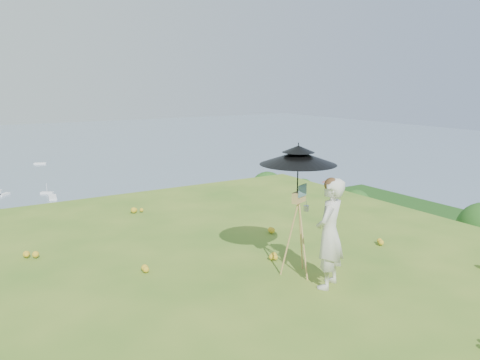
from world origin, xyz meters
TOP-DOWN VIEW (x-y plane):
  - ground at (0.00, 0.00)m, footprint 14.00×14.00m
  - slope_trees at (0.00, 35.00)m, footprint 110.00×50.00m
  - wildflowers at (0.00, 0.25)m, footprint 10.00×10.50m
  - painter at (2.16, -0.62)m, footprint 0.74×0.66m
  - field_easel at (2.04, -0.02)m, footprint 0.75×0.75m
  - sun_umbrella at (2.03, 0.01)m, footprint 1.62×1.62m
  - painter_cap at (2.16, -0.62)m, footprint 0.28×0.30m

SIDE VIEW (x-z plane):
  - slope_trees at x=0.00m, z-range -18.00..-12.00m
  - ground at x=0.00m, z-range 0.00..0.00m
  - wildflowers at x=0.00m, z-range 0.00..0.12m
  - field_easel at x=2.04m, z-range 0.00..1.51m
  - painter at x=2.16m, z-range 0.00..1.69m
  - painter_cap at x=2.16m, z-range 1.60..1.70m
  - sun_umbrella at x=2.03m, z-range 1.24..2.16m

